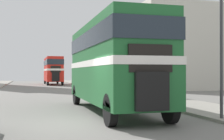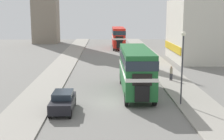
% 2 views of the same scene
% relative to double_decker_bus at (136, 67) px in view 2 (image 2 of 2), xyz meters
% --- Properties ---
extents(ground_plane, '(120.00, 120.00, 0.00)m').
position_rel_double_decker_bus_xyz_m(ground_plane, '(-2.07, -3.12, -2.49)').
color(ground_plane, slate).
extents(sidewalk_right, '(3.50, 120.00, 0.12)m').
position_rel_double_decker_bus_xyz_m(sidewalk_right, '(4.68, -3.12, -2.43)').
color(sidewalk_right, gray).
rests_on(sidewalk_right, ground_plane).
extents(sidewalk_left, '(3.50, 120.00, 0.12)m').
position_rel_double_decker_bus_xyz_m(sidewalk_left, '(-8.82, -3.12, -2.43)').
color(sidewalk_left, gray).
rests_on(sidewalk_left, ground_plane).
extents(double_decker_bus, '(2.57, 10.02, 4.16)m').
position_rel_double_decker_bus_xyz_m(double_decker_bus, '(0.00, 0.00, 0.00)').
color(double_decker_bus, '#1E602D').
rests_on(double_decker_bus, ground_plane).
extents(bus_distant, '(2.42, 10.04, 4.25)m').
position_rel_double_decker_bus_xyz_m(bus_distant, '(-0.08, 35.71, 0.05)').
color(bus_distant, red).
rests_on(bus_distant, ground_plane).
extents(car_parked_near, '(1.65, 4.06, 1.51)m').
position_rel_double_decker_bus_xyz_m(car_parked_near, '(-6.08, -5.22, -1.72)').
color(car_parked_near, black).
rests_on(car_parked_near, ground_plane).
extents(pedestrian_walking, '(0.31, 0.31, 1.55)m').
position_rel_double_decker_bus_xyz_m(pedestrian_walking, '(4.34, 4.87, -1.49)').
color(pedestrian_walking, '#282833').
rests_on(pedestrian_walking, sidewalk_right).
extents(street_lamp, '(0.36, 0.36, 5.86)m').
position_rel_double_decker_bus_xyz_m(street_lamp, '(3.28, -3.95, 1.46)').
color(street_lamp, '#38383D').
rests_on(street_lamp, sidewalk_right).
extents(shop_building_block, '(14.53, 11.63, 9.25)m').
position_rel_double_decker_bus_xyz_m(shop_building_block, '(14.85, 19.63, 2.13)').
color(shop_building_block, beige).
rests_on(shop_building_block, ground_plane).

